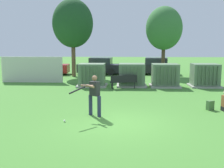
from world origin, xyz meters
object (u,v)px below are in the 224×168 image
transformer_mid_east (165,76)px  backpack (210,105)px  park_bench (123,81)px  parked_car_right_of_center (155,67)px  parked_car_left_of_center (100,66)px  parked_car_leftmost (47,67)px  transformer_west (92,75)px  batter (94,94)px  sports_ball (64,121)px  transformer_east (205,76)px  transformer_mid_west (132,75)px

transformer_mid_east → backpack: transformer_mid_east is taller
park_bench → parked_car_right_of_center: 9.07m
parked_car_left_of_center → parked_car_leftmost: bearing=-174.0°
transformer_mid_east → park_bench: transformer_mid_east is taller
transformer_mid_east → parked_car_right_of_center: same height
transformer_west → transformer_mid_east: same height
transformer_west → parked_car_left_of_center: size_ratio=0.48×
batter → sports_ball: size_ratio=19.33×
transformer_mid_east → parked_car_right_of_center: bearing=89.0°
transformer_mid_east → transformer_east: bearing=3.6°
transformer_west → park_bench: bearing=-21.6°
transformer_mid_west → park_bench: 1.20m
transformer_mid_east → transformer_east: size_ratio=1.00×
backpack → batter: bearing=-166.0°
batter → parked_car_right_of_center: batter is taller
transformer_west → transformer_mid_east: 5.15m
batter → parked_car_right_of_center: (4.24, 15.47, -0.22)m
transformer_mid_east → backpack: 6.67m
sports_ball → parked_car_leftmost: (-5.23, 15.73, 0.71)m
backpack → parked_car_right_of_center: size_ratio=0.10×
transformer_mid_west → transformer_mid_east: same height
transformer_mid_west → parked_car_leftmost: size_ratio=0.49×
transformer_mid_west → transformer_east: same height
transformer_mid_west → transformer_west: bearing=-177.3°
batter → backpack: (5.26, 1.31, -0.76)m
parked_car_leftmost → parked_car_right_of_center: same height
transformer_west → backpack: 9.07m
transformer_west → transformer_east: same height
transformer_east → batter: size_ratio=1.21×
transformer_east → parked_car_left_of_center: size_ratio=0.48×
parked_car_left_of_center → sports_ball: bearing=-89.5°
transformer_west → parked_car_leftmost: size_ratio=0.49×
transformer_mid_west → park_bench: bearing=-119.5°
transformer_east → sports_ball: size_ratio=23.33×
sports_ball → transformer_east: bearing=48.3°
park_bench → batter: bearing=-99.8°
transformer_mid_west → transformer_east: 5.14m
transformer_mid_west → transformer_east: (5.14, 0.09, 0.00)m
transformer_east → park_bench: transformer_east is taller
transformer_mid_west → parked_car_leftmost: 10.59m
backpack → parked_car_right_of_center: bearing=94.1°
transformer_mid_west → sports_ball: (-2.84, -8.88, -0.74)m
transformer_mid_east → batter: 8.87m
park_bench → sports_ball: 8.19m
transformer_mid_west → transformer_mid_east: (2.33, -0.09, 0.00)m
batter → transformer_west: bearing=97.6°
transformer_west → sports_ball: size_ratio=23.33×
transformer_west → parked_car_right_of_center: (5.28, 7.65, -0.04)m
transformer_mid_east → backpack: bearing=-80.0°
batter → parked_car_leftmost: 16.09m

